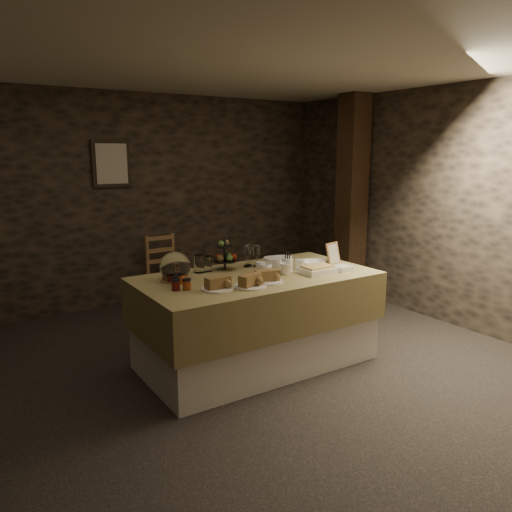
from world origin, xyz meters
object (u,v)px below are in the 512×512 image
buffet_table (257,313)px  chair (165,274)px  timber_column (352,198)px  fruit_stand (225,257)px

buffet_table → chair: size_ratio=3.07×
buffet_table → chair: 2.12m
buffet_table → timber_column: size_ratio=0.80×
fruit_stand → timber_column: bearing=19.3°
chair → fruit_stand: 1.88m
chair → fruit_stand: bearing=-97.3°
buffet_table → chair: bearing=89.8°
timber_column → fruit_stand: (-2.33, -0.82, -0.35)m
fruit_stand → chair: bearing=85.7°
buffet_table → timber_column: bearing=27.5°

